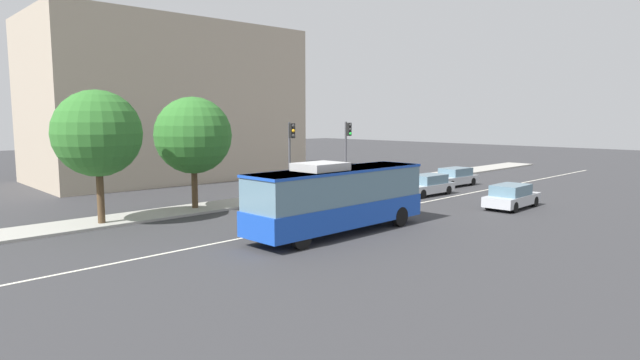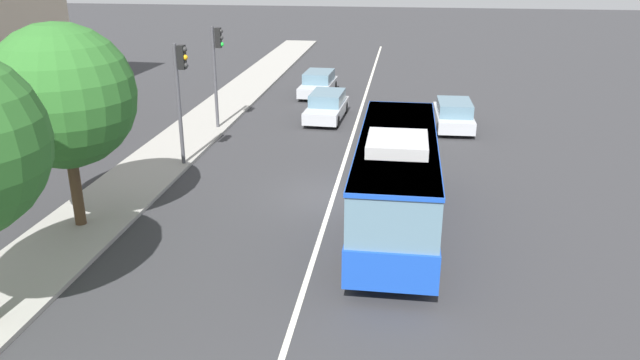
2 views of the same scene
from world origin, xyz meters
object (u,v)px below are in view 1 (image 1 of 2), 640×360
transit_bus (338,196)px  sedan_silver (427,185)px  street_tree_kerbside_centre (193,136)px  street_tree_kerbside_left (97,134)px  traffic_light_near_corner (291,147)px  traffic_light_mid_block (347,144)px  sedan_silver_ahead (512,196)px  sedan_silver_behind (454,177)px

transit_bus → sedan_silver: bearing=16.8°
street_tree_kerbside_centre → street_tree_kerbside_left: bearing=-173.9°
traffic_light_near_corner → traffic_light_mid_block: size_ratio=1.00×
traffic_light_mid_block → street_tree_kerbside_left: (-18.03, 0.58, 1.14)m
traffic_light_near_corner → street_tree_kerbside_centre: size_ratio=0.77×
street_tree_kerbside_left → sedan_silver_ahead: bearing=-31.9°
traffic_light_mid_block → sedan_silver: bearing=26.0°
street_tree_kerbside_centre → transit_bus: bearing=-81.8°
sedan_silver → sedan_silver_behind: same height
street_tree_kerbside_centre → sedan_silver_behind: bearing=-13.6°
transit_bus → sedan_silver_ahead: size_ratio=2.20×
transit_bus → traffic_light_near_corner: 10.37m
sedan_silver_ahead → traffic_light_mid_block: bearing=97.7°
transit_bus → traffic_light_mid_block: size_ratio=1.93×
sedan_silver_behind → traffic_light_mid_block: 9.86m
transit_bus → sedan_silver_behind: transit_bus is taller
traffic_light_near_corner → street_tree_kerbside_centre: 6.64m
traffic_light_mid_block → street_tree_kerbside_left: bearing=-94.5°
sedan_silver_behind → traffic_light_mid_block: (-8.62, 3.84, 2.84)m
transit_bus → street_tree_kerbside_left: street_tree_kerbside_left is taller
transit_bus → sedan_silver_behind: size_ratio=2.19×
transit_bus → sedan_silver_behind: 20.07m
sedan_silver_behind → street_tree_kerbside_centre: bearing=-11.0°
sedan_silver_ahead → traffic_light_near_corner: size_ratio=0.87×
sedan_silver_behind → traffic_light_mid_block: bearing=-21.4°
transit_bus → sedan_silver_behind: bearing=15.6°
transit_bus → traffic_light_mid_block: 14.19m
street_tree_kerbside_left → street_tree_kerbside_centre: (5.85, 0.62, -0.25)m
sedan_silver → traffic_light_near_corner: 10.28m
street_tree_kerbside_left → street_tree_kerbside_centre: size_ratio=1.03×
traffic_light_mid_block → street_tree_kerbside_centre: bearing=-98.3°
transit_bus → street_tree_kerbside_left: 12.53m
sedan_silver → traffic_light_mid_block: traffic_light_mid_block is taller
sedan_silver → street_tree_kerbside_centre: (-14.99, 6.33, 3.73)m
street_tree_kerbside_left → street_tree_kerbside_centre: bearing=6.1°
sedan_silver → traffic_light_mid_block: 6.51m
transit_bus → sedan_silver: (13.51, 4.03, -1.09)m
transit_bus → street_tree_kerbside_centre: size_ratio=1.49×
transit_bus → sedan_silver_ahead: 12.95m
transit_bus → traffic_light_near_corner: size_ratio=1.93×
sedan_silver → traffic_light_near_corner: traffic_light_near_corner is taller
sedan_silver_behind → traffic_light_near_corner: 15.10m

